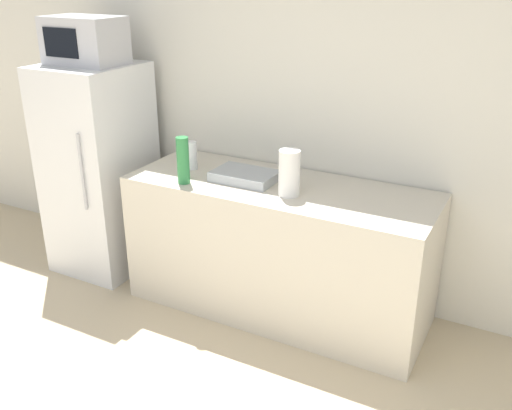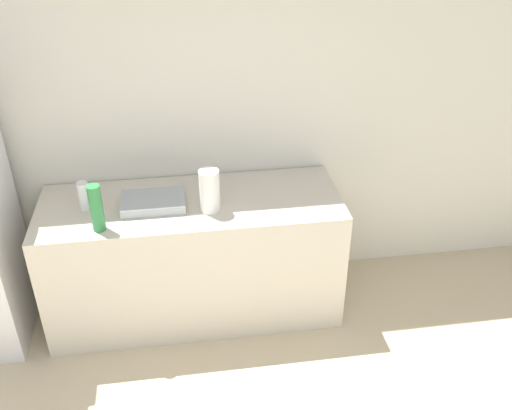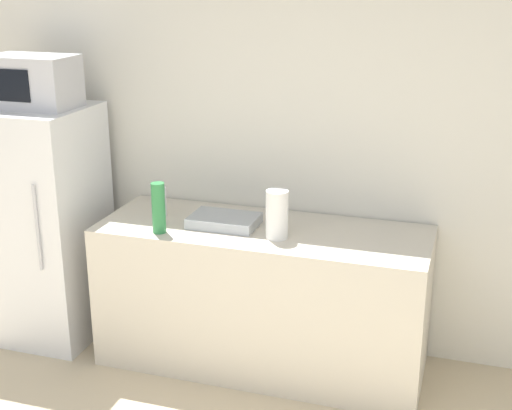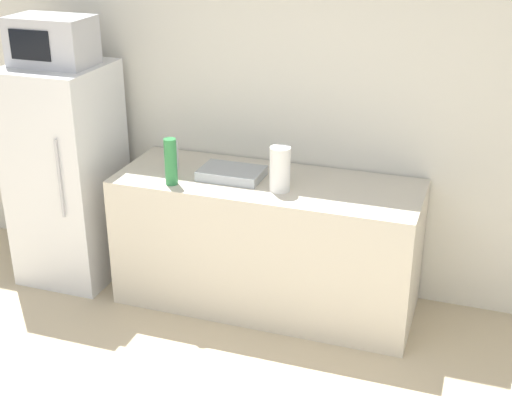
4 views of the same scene
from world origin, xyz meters
name	(u,v)px [view 1 (image 1 of 4)]	position (x,y,z in m)	size (l,w,h in m)	color
wall_back	(299,105)	(0.00, 2.86, 1.30)	(8.00, 0.06, 2.60)	silver
refrigerator	(99,170)	(-1.38, 2.41, 0.76)	(0.63, 0.68, 1.52)	silver
microwave	(85,40)	(-1.38, 2.41, 1.68)	(0.52, 0.33, 0.31)	#BCBCC1
counter	(279,249)	(0.06, 2.45, 0.44)	(1.95, 0.72, 0.88)	beige
sink_basin	(245,176)	(-0.17, 2.43, 0.91)	(0.40, 0.27, 0.06)	#9EA3A8
bottle_tall	(183,160)	(-0.49, 2.21, 1.03)	(0.08, 0.08, 0.30)	#2D7F42
bottle_short	(192,155)	(-0.59, 2.46, 0.98)	(0.07, 0.07, 0.19)	silver
paper_towel_roll	(289,173)	(0.18, 2.33, 1.02)	(0.13, 0.13, 0.28)	white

